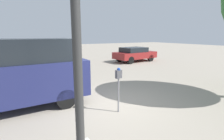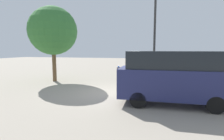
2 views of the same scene
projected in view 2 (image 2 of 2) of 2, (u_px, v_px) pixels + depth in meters
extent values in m
plane|color=gray|center=(116.00, 93.00, 9.66)|extent=(80.00, 80.00, 0.00)
cylinder|color=gray|center=(119.00, 81.00, 10.22)|extent=(0.05, 0.05, 1.13)
cube|color=#47474C|center=(119.00, 69.00, 10.14)|extent=(0.21, 0.13, 0.26)
sphere|color=navy|center=(119.00, 67.00, 10.12)|extent=(0.11, 0.11, 0.11)
cube|color=beige|center=(153.00, 82.00, 11.59)|extent=(0.44, 0.44, 0.55)
cylinder|color=#2D2D2D|center=(155.00, 31.00, 11.21)|extent=(0.15, 0.15, 6.07)
cube|color=navy|center=(173.00, 83.00, 7.61)|extent=(4.69, 1.95, 1.26)
cube|color=black|center=(171.00, 60.00, 7.52)|extent=(3.76, 1.78, 0.74)
cylinder|color=black|center=(203.00, 94.00, 8.15)|extent=(0.68, 0.24, 0.68)
cylinder|color=black|center=(215.00, 105.00, 6.57)|extent=(0.68, 0.24, 0.68)
cylinder|color=black|center=(141.00, 91.00, 8.80)|extent=(0.68, 0.24, 0.68)
cylinder|color=black|center=(138.00, 100.00, 7.22)|extent=(0.68, 0.24, 0.68)
cylinder|color=brown|center=(54.00, 65.00, 13.29)|extent=(0.29, 0.29, 2.54)
sphere|color=#337033|center=(53.00, 31.00, 12.99)|extent=(3.59, 3.59, 3.59)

